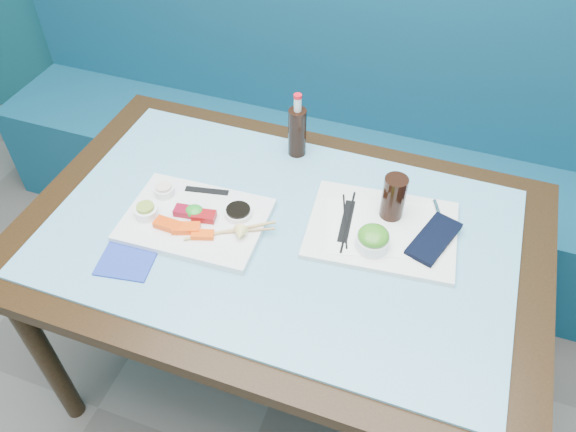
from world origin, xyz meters
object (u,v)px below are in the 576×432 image
(cola_bottle_body, at_px, (297,132))
(blue_napkin, at_px, (128,258))
(dining_table, at_px, (280,253))
(serving_tray, at_px, (382,230))
(seaweed_bowl, at_px, (372,242))
(cola_glass, at_px, (394,197))
(sashimi_plate, at_px, (195,220))
(booth_bench, at_px, (351,154))

(cola_bottle_body, distance_m, blue_napkin, 0.61)
(dining_table, bearing_deg, serving_tray, 18.78)
(dining_table, xyz_separation_m, seaweed_bowl, (0.25, 0.01, 0.12))
(dining_table, bearing_deg, seaweed_bowl, 2.81)
(seaweed_bowl, xyz_separation_m, blue_napkin, (-0.57, -0.23, -0.03))
(serving_tray, distance_m, blue_napkin, 0.66)
(dining_table, height_order, blue_napkin, blue_napkin)
(dining_table, xyz_separation_m, serving_tray, (0.26, 0.09, 0.10))
(serving_tray, relative_size, seaweed_bowl, 4.50)
(cola_glass, bearing_deg, seaweed_bowl, -98.75)
(sashimi_plate, xyz_separation_m, serving_tray, (0.48, 0.14, -0.00))
(cola_bottle_body, bearing_deg, blue_napkin, -115.90)
(serving_tray, distance_m, cola_bottle_body, 0.40)
(booth_bench, xyz_separation_m, serving_tray, (0.26, -0.75, 0.39))
(serving_tray, bearing_deg, cola_glass, 73.98)
(dining_table, bearing_deg, sashimi_plate, -167.52)
(cola_glass, bearing_deg, sashimi_plate, -158.63)
(booth_bench, bearing_deg, cola_bottle_body, -97.04)
(sashimi_plate, distance_m, serving_tray, 0.50)
(seaweed_bowl, height_order, blue_napkin, seaweed_bowl)
(seaweed_bowl, bearing_deg, serving_tray, 82.41)
(sashimi_plate, xyz_separation_m, cola_glass, (0.49, 0.19, 0.07))
(booth_bench, height_order, seaweed_bowl, booth_bench)
(cola_glass, xyz_separation_m, blue_napkin, (-0.59, -0.36, -0.08))
(booth_bench, relative_size, blue_napkin, 22.07)
(booth_bench, height_order, blue_napkin, booth_bench)
(booth_bench, bearing_deg, seaweed_bowl, -73.44)
(sashimi_plate, height_order, seaweed_bowl, seaweed_bowl)
(seaweed_bowl, distance_m, blue_napkin, 0.62)
(blue_napkin, bearing_deg, sashimi_plate, 58.58)
(dining_table, distance_m, serving_tray, 0.29)
(cola_bottle_body, bearing_deg, sashimi_plate, -113.17)
(cola_bottle_body, xyz_separation_m, blue_napkin, (-0.27, -0.55, -0.07))
(cola_glass, height_order, cola_bottle_body, cola_bottle_body)
(serving_tray, xyz_separation_m, blue_napkin, (-0.58, -0.31, -0.00))
(sashimi_plate, bearing_deg, booth_bench, 73.49)
(dining_table, distance_m, seaweed_bowl, 0.28)
(blue_napkin, bearing_deg, seaweed_bowl, 22.13)
(booth_bench, height_order, sashimi_plate, booth_bench)
(dining_table, relative_size, cola_glass, 10.89)
(booth_bench, distance_m, cola_glass, 0.88)
(booth_bench, height_order, serving_tray, booth_bench)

